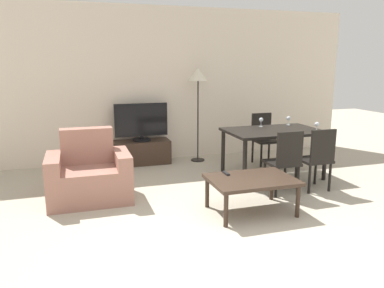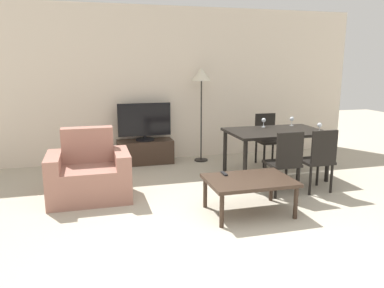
{
  "view_description": "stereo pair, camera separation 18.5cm",
  "coord_description": "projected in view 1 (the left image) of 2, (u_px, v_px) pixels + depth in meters",
  "views": [
    {
      "loc": [
        -1.37,
        -2.94,
        1.73
      ],
      "look_at": [
        0.11,
        1.82,
        0.65
      ],
      "focal_mm": 35.0,
      "sensor_mm": 36.0,
      "label": 1
    },
    {
      "loc": [
        -1.2,
        -2.99,
        1.73
      ],
      "look_at": [
        0.11,
        1.82,
        0.65
      ],
      "focal_mm": 35.0,
      "sensor_mm": 36.0,
      "label": 2
    }
  ],
  "objects": [
    {
      "name": "dining_chair_far",
      "position": [
        264.0,
        136.0,
        6.53
      ],
      "size": [
        0.4,
        0.4,
        0.87
      ],
      "color": "black",
      "rests_on": "ground_plane"
    },
    {
      "name": "wine_glass_center",
      "position": [
        317.0,
        125.0,
        5.51
      ],
      "size": [
        0.07,
        0.07,
        0.15
      ],
      "color": "silver",
      "rests_on": "dining_table"
    },
    {
      "name": "remote_primary",
      "position": [
        226.0,
        173.0,
        4.52
      ],
      "size": [
        0.04,
        0.15,
        0.02
      ],
      "color": "black",
      "rests_on": "coffee_table"
    },
    {
      "name": "wine_glass_left",
      "position": [
        289.0,
        119.0,
        6.1
      ],
      "size": [
        0.07,
        0.07,
        0.15
      ],
      "color": "silver",
      "rests_on": "dining_table"
    },
    {
      "name": "dining_table",
      "position": [
        273.0,
        135.0,
        5.7
      ],
      "size": [
        1.44,
        0.92,
        0.74
      ],
      "color": "black",
      "rests_on": "ground_plane"
    },
    {
      "name": "armchair",
      "position": [
        89.0,
        176.0,
        4.79
      ],
      "size": [
        1.02,
        0.74,
        0.9
      ],
      "color": "#9E6B5B",
      "rests_on": "ground_plane"
    },
    {
      "name": "dining_chair_near",
      "position": [
        285.0,
        159.0,
        4.95
      ],
      "size": [
        0.4,
        0.4,
        0.87
      ],
      "color": "black",
      "rests_on": "ground_plane"
    },
    {
      "name": "floor_lamp",
      "position": [
        198.0,
        80.0,
        6.48
      ],
      "size": [
        0.35,
        0.35,
        1.65
      ],
      "color": "black",
      "rests_on": "ground_plane"
    },
    {
      "name": "wine_glass_right",
      "position": [
        261.0,
        120.0,
        5.95
      ],
      "size": [
        0.07,
        0.07,
        0.15
      ],
      "color": "silver",
      "rests_on": "dining_table"
    },
    {
      "name": "ground_plane",
      "position": [
        238.0,
        252.0,
        3.51
      ],
      "size": [
        18.0,
        18.0,
        0.0
      ],
      "primitive_type": "plane",
      "color": "#B2A893"
    },
    {
      "name": "tv_stand",
      "position": [
        142.0,
        152.0,
        6.54
      ],
      "size": [
        0.96,
        0.41,
        0.41
      ],
      "color": "#38281E",
      "rests_on": "ground_plane"
    },
    {
      "name": "dining_chair_near_right",
      "position": [
        317.0,
        156.0,
        5.1
      ],
      "size": [
        0.4,
        0.4,
        0.87
      ],
      "color": "black",
      "rests_on": "ground_plane"
    },
    {
      "name": "coffee_table",
      "position": [
        251.0,
        182.0,
        4.37
      ],
      "size": [
        0.99,
        0.71,
        0.42
      ],
      "color": "#38281E",
      "rests_on": "ground_plane"
    },
    {
      "name": "tv",
      "position": [
        141.0,
        122.0,
        6.43
      ],
      "size": [
        0.91,
        0.32,
        0.65
      ],
      "color": "black",
      "rests_on": "tv_stand"
    },
    {
      "name": "wall_back",
      "position": [
        155.0,
        85.0,
        6.64
      ],
      "size": [
        7.54,
        0.06,
        2.7
      ],
      "color": "beige",
      "rests_on": "ground_plane"
    }
  ]
}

